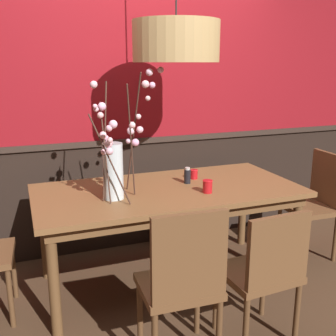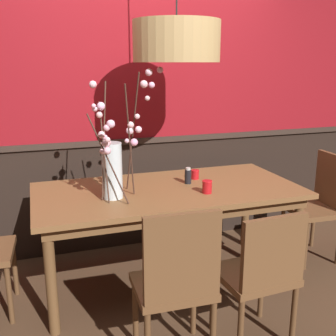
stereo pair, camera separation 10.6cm
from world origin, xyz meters
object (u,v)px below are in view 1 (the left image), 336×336
dining_table (168,198)px  chair_near_side_right (265,270)px  candle_holder_nearer_center (194,174)px  chair_near_side_left (183,280)px  chair_far_side_right (163,181)px  chair_head_east_end (316,199)px  vase_with_blossoms (115,163)px  candle_holder_nearer_edge (208,186)px  pendant_lamp (176,42)px  condiment_bottle (187,176)px

dining_table → chair_near_side_right: size_ratio=2.24×
candle_holder_nearer_center → chair_near_side_right: bearing=-90.7°
chair_near_side_left → candle_holder_nearer_center: size_ratio=12.67×
chair_far_side_right → candle_holder_nearer_center: (-0.01, -0.76, 0.28)m
chair_head_east_end → candle_holder_nearer_center: chair_head_east_end is taller
vase_with_blossoms → candle_holder_nearer_edge: size_ratio=9.43×
vase_with_blossoms → candle_holder_nearer_center: bearing=20.7°
dining_table → chair_near_side_left: chair_near_side_left is taller
chair_near_side_right → vase_with_blossoms: (-0.70, 0.80, 0.53)m
vase_with_blossoms → candle_holder_nearer_center: size_ratio=11.72×
chair_near_side_left → chair_far_side_right: size_ratio=1.00×
vase_with_blossoms → pendant_lamp: pendant_lamp is taller
chair_far_side_right → candle_holder_nearer_center: bearing=-90.5°
dining_table → candle_holder_nearer_center: (0.29, 0.17, 0.12)m
chair_near_side_right → dining_table: bearing=107.0°
candle_holder_nearer_edge → condiment_bottle: condiment_bottle is taller
chair_near_side_left → chair_head_east_end: chair_near_side_left is taller
dining_table → vase_with_blossoms: 0.55m
chair_near_side_left → chair_near_side_right: size_ratio=1.09×
dining_table → chair_far_side_right: (0.30, 0.93, -0.16)m
chair_near_side_left → condiment_bottle: 1.11m
chair_head_east_end → candle_holder_nearer_edge: 1.21m
chair_near_side_left → condiment_bottle: bearing=65.5°
candle_holder_nearer_center → candle_holder_nearer_edge: candle_holder_nearer_edge is taller
chair_far_side_right → chair_head_east_end: (1.10, -0.95, -0.02)m
chair_near_side_left → vase_with_blossoms: 0.95m
chair_near_side_right → condiment_bottle: condiment_bottle is taller
chair_head_east_end → candle_holder_nearer_center: size_ratio=12.26×
chair_near_side_right → vase_with_blossoms: vase_with_blossoms is taller
candle_holder_nearer_center → pendant_lamp: (-0.20, -0.10, 1.03)m
candle_holder_nearer_edge → pendant_lamp: 1.06m
chair_near_side_left → candle_holder_nearer_center: (0.54, 1.07, 0.27)m
pendant_lamp → vase_with_blossoms: bearing=-161.6°
chair_near_side_right → condiment_bottle: (-0.09, 0.97, 0.33)m
dining_table → chair_far_side_right: 0.99m
chair_near_side_left → condiment_bottle: chair_near_side_left is taller
chair_near_side_right → pendant_lamp: 1.67m
chair_near_side_right → candle_holder_nearer_center: (0.01, 1.07, 0.31)m
chair_near_side_right → chair_far_side_right: (0.02, 1.83, 0.04)m
chair_far_side_right → candle_holder_nearer_edge: 1.17m
chair_far_side_right → condiment_bottle: (-0.11, -0.86, 0.30)m
chair_far_side_right → pendant_lamp: size_ratio=0.94×
dining_table → vase_with_blossoms: vase_with_blossoms is taller
candle_holder_nearer_edge → pendant_lamp: size_ratio=0.09×
chair_near_side_left → pendant_lamp: 1.66m
chair_far_side_right → condiment_bottle: size_ratio=7.56×
dining_table → pendant_lamp: size_ratio=1.93×
candle_holder_nearer_edge → pendant_lamp: pendant_lamp is taller
condiment_bottle → vase_with_blossoms: bearing=-164.5°
dining_table → vase_with_blossoms: (-0.43, -0.10, 0.34)m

